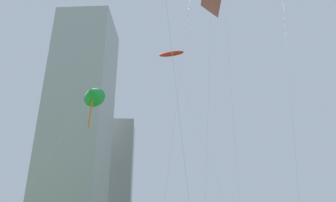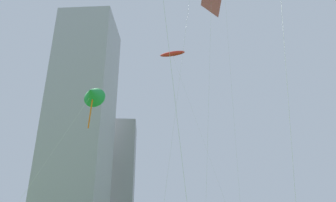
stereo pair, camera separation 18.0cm
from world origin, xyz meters
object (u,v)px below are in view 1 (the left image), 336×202
(kite_flying_4, at_px, (171,54))
(kite_flying_7, at_px, (92,94))
(kite_flying_3, at_px, (211,3))
(distant_highrise_1, at_px, (78,126))
(distant_highrise_0, at_px, (112,188))

(kite_flying_4, bearing_deg, kite_flying_7, -99.94)
(kite_flying_3, relative_size, kite_flying_7, 1.81)
(kite_flying_3, relative_size, distant_highrise_1, 0.26)
(kite_flying_4, bearing_deg, kite_flying_3, -66.44)
(kite_flying_4, xyz_separation_m, distant_highrise_0, (-43.55, 108.62, 1.77))
(kite_flying_3, distance_m, distant_highrise_0, 132.62)
(kite_flying_3, bearing_deg, distant_highrise_0, 112.05)
(kite_flying_3, distance_m, distant_highrise_1, 110.46)
(kite_flying_3, bearing_deg, distant_highrise_1, 120.81)
(distant_highrise_0, bearing_deg, kite_flying_7, -85.42)
(distant_highrise_0, distance_m, distant_highrise_1, 36.00)
(kite_flying_4, relative_size, distant_highrise_1, 0.30)
(kite_flying_3, height_order, kite_flying_4, kite_flying_4)
(kite_flying_7, relative_size, distant_highrise_1, 0.14)
(distant_highrise_1, bearing_deg, distant_highrise_0, 73.43)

